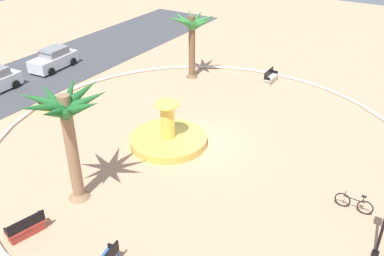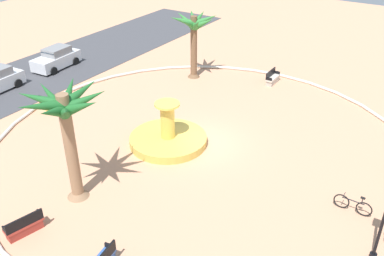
# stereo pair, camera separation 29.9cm
# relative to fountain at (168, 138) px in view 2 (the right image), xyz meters

# --- Properties ---
(ground_plane) EXTENTS (80.00, 80.00, 0.00)m
(ground_plane) POSITION_rel_fountain_xyz_m (1.06, -1.62, -0.35)
(ground_plane) COLOR tan
(plaza_curb) EXTENTS (23.65, 23.65, 0.20)m
(plaza_curb) POSITION_rel_fountain_xyz_m (1.06, -1.62, -0.25)
(plaza_curb) COLOR silver
(plaza_curb) RESTS_ON ground
(street_asphalt) EXTENTS (48.00, 8.00, 0.03)m
(street_asphalt) POSITION_rel_fountain_xyz_m (1.06, 14.60, -0.33)
(street_asphalt) COLOR #424247
(street_asphalt) RESTS_ON ground
(fountain) EXTENTS (4.39, 4.39, 2.56)m
(fountain) POSITION_rel_fountain_xyz_m (0.00, 0.00, 0.00)
(fountain) COLOR gold
(fountain) RESTS_ON ground
(palm_tree_near_fountain) EXTENTS (3.54, 3.44, 4.97)m
(palm_tree_near_fountain) POSITION_rel_fountain_xyz_m (9.10, 4.08, 3.34)
(palm_tree_near_fountain) COLOR brown
(palm_tree_near_fountain) RESTS_ON ground
(palm_tree_by_curb) EXTENTS (3.86, 3.76, 5.57)m
(palm_tree_by_curb) POSITION_rel_fountain_xyz_m (-6.20, 0.79, 3.80)
(palm_tree_by_curb) COLOR #8E6B4C
(palm_tree_by_curb) RESTS_ON ground
(bench_east) EXTENTS (1.60, 0.51, 1.00)m
(bench_east) POSITION_rel_fountain_xyz_m (11.20, -1.53, -0.00)
(bench_east) COLOR beige
(bench_east) RESTS_ON ground
(bench_west) EXTENTS (1.67, 0.86, 1.00)m
(bench_west) POSITION_rel_fountain_xyz_m (-9.17, 0.84, -0.00)
(bench_west) COLOR #B73D33
(bench_west) RESTS_ON ground
(bench_north) EXTENTS (0.76, 1.66, 1.00)m
(bench_north) POSITION_rel_fountain_xyz_m (-0.75, 8.83, -0.00)
(bench_north) COLOR gold
(bench_north) RESTS_ON ground
(bicycle_red_frame) EXTENTS (0.44, 1.72, 0.94)m
(bicycle_red_frame) POSITION_rel_fountain_xyz_m (-0.30, -10.37, 0.04)
(bicycle_red_frame) COLOR black
(bicycle_red_frame) RESTS_ON ground
(parked_car_second) EXTENTS (4.11, 2.14, 1.67)m
(parked_car_second) POSITION_rel_fountain_xyz_m (4.70, 14.41, 0.43)
(parked_car_second) COLOR silver
(parked_car_second) RESTS_ON ground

